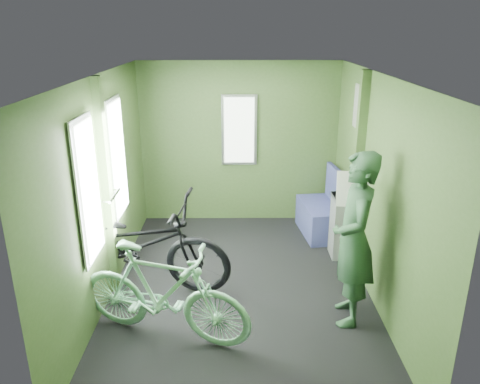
% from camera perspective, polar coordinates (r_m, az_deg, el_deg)
% --- Properties ---
extents(room, '(4.00, 4.02, 2.31)m').
position_cam_1_polar(room, '(4.73, -0.45, 3.58)').
color(room, black).
rests_on(room, ground).
extents(bicycle_black, '(2.22, 1.27, 1.19)m').
position_cam_1_polar(bicycle_black, '(5.41, -12.18, -11.34)').
color(bicycle_black, black).
rests_on(bicycle_black, ground).
extents(bicycle_mint, '(1.77, 1.11, 1.06)m').
position_cam_1_polar(bicycle_mint, '(4.60, -9.10, -17.31)').
color(bicycle_mint, '#98E3BA').
rests_on(bicycle_mint, ground).
extents(passenger, '(0.47, 0.69, 1.71)m').
position_cam_1_polar(passenger, '(4.53, 13.71, -5.65)').
color(passenger, '#27482E').
rests_on(passenger, ground).
extents(waste_box, '(0.23, 0.33, 0.80)m').
position_cam_1_polar(waste_box, '(5.94, 12.24, -4.09)').
color(waste_box, slate).
rests_on(waste_box, ground).
extents(bench_seat, '(0.59, 0.92, 0.91)m').
position_cam_1_polar(bench_seat, '(6.56, 9.99, -2.81)').
color(bench_seat, navy).
rests_on(bench_seat, ground).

